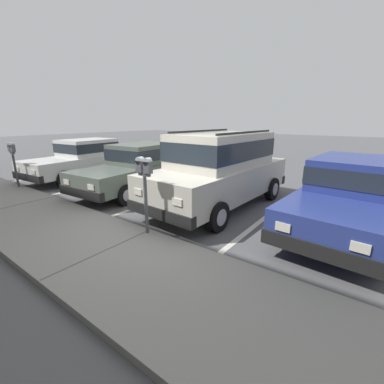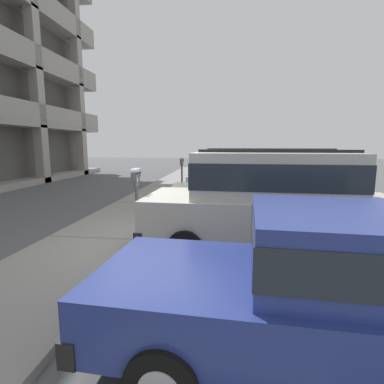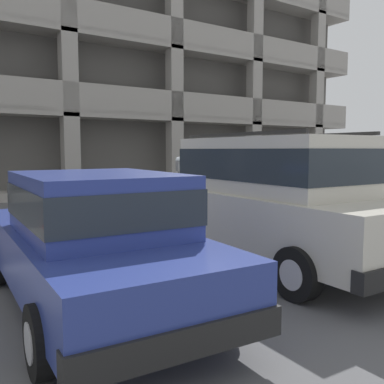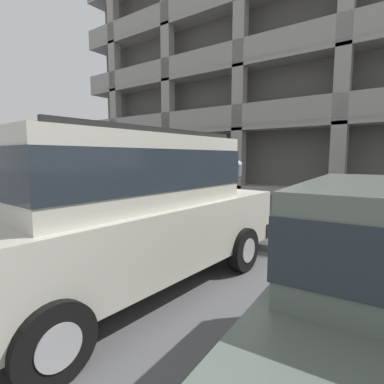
% 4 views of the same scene
% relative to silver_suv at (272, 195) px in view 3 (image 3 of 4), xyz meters
% --- Properties ---
extents(ground_plane, '(80.00, 80.00, 0.10)m').
position_rel_silver_suv_xyz_m(ground_plane, '(0.17, 2.31, -1.14)').
color(ground_plane, '#565659').
extents(sidewalk, '(40.00, 2.20, 0.12)m').
position_rel_silver_suv_xyz_m(sidewalk, '(0.17, 3.61, -1.03)').
color(sidewalk, gray).
rests_on(sidewalk, ground_plane).
extents(parking_stall_lines, '(12.51, 4.80, 0.01)m').
position_rel_silver_suv_xyz_m(parking_stall_lines, '(1.72, 0.91, -1.08)').
color(parking_stall_lines, silver).
rests_on(parking_stall_lines, ground_plane).
extents(silver_suv, '(2.16, 4.86, 2.03)m').
position_rel_silver_suv_xyz_m(silver_suv, '(0.00, 0.00, 0.00)').
color(silver_suv, beige).
rests_on(silver_suv, ground_plane).
extents(red_sedan, '(2.04, 4.58, 1.54)m').
position_rel_silver_suv_xyz_m(red_sedan, '(-3.02, -0.24, -0.27)').
color(red_sedan, navy).
rests_on(red_sedan, ground_plane).
extents(dark_hatchback, '(2.04, 4.58, 1.54)m').
position_rel_silver_suv_xyz_m(dark_hatchback, '(3.03, 0.14, -0.27)').
color(dark_hatchback, '#5B665B').
rests_on(dark_hatchback, ground_plane).
extents(parking_meter_near, '(0.35, 0.12, 1.52)m').
position_rel_silver_suv_xyz_m(parking_meter_near, '(0.11, 2.66, 0.16)').
color(parking_meter_near, '#595B60').
rests_on(parking_meter_near, sidewalk).
extents(parking_meter_far, '(0.35, 0.12, 1.47)m').
position_rel_silver_suv_xyz_m(parking_meter_far, '(6.31, 2.67, 0.13)').
color(parking_meter_far, '#47474C').
rests_on(parking_meter_far, sidewalk).
extents(parking_garage, '(32.00, 10.00, 13.25)m').
position_rel_silver_suv_xyz_m(parking_garage, '(0.52, 16.16, 4.95)').
color(parking_garage, '#54514D').
rests_on(parking_garage, ground_plane).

